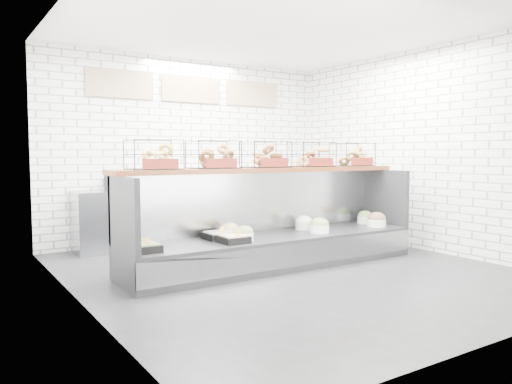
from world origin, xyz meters
TOP-DOWN VIEW (x-y plane):
  - ground at (0.00, 0.00)m, footprint 5.50×5.50m
  - room_shell at (0.00, 0.60)m, footprint 5.02×5.51m
  - display_case at (0.01, 0.34)m, footprint 4.00×0.90m
  - bagel_shelf at (-0.00, 0.52)m, footprint 4.10×0.50m
  - prep_counter at (-0.00, 2.43)m, footprint 4.00×0.60m

SIDE VIEW (x-z plane):
  - ground at x=0.00m, z-range 0.00..0.00m
  - display_case at x=0.01m, z-range -0.28..0.92m
  - prep_counter at x=0.00m, z-range -0.13..1.07m
  - bagel_shelf at x=0.00m, z-range 1.18..1.58m
  - room_shell at x=0.00m, z-range 0.55..3.56m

